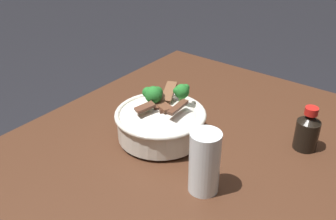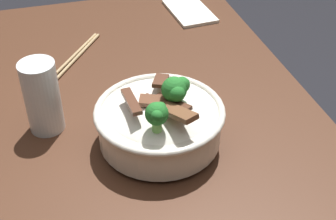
% 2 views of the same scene
% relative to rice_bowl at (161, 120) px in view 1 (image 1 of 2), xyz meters
% --- Properties ---
extents(dining_table, '(1.14, 0.83, 0.75)m').
position_rel_rice_bowl_xyz_m(dining_table, '(-0.06, -0.09, -0.18)').
color(dining_table, '#472819').
rests_on(dining_table, ground).
extents(rice_bowl, '(0.22, 0.22, 0.13)m').
position_rel_rice_bowl_xyz_m(rice_bowl, '(0.00, 0.00, 0.00)').
color(rice_bowl, silver).
rests_on(rice_bowl, dining_table).
extents(drinking_glass, '(0.06, 0.06, 0.14)m').
position_rel_rice_bowl_xyz_m(drinking_glass, '(-0.10, -0.19, 0.01)').
color(drinking_glass, white).
rests_on(drinking_glass, dining_table).
extents(soy_sauce_bottle, '(0.06, 0.06, 0.11)m').
position_rel_rice_bowl_xyz_m(soy_sauce_bottle, '(0.18, -0.30, -0.00)').
color(soy_sauce_bottle, black).
rests_on(soy_sauce_bottle, dining_table).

